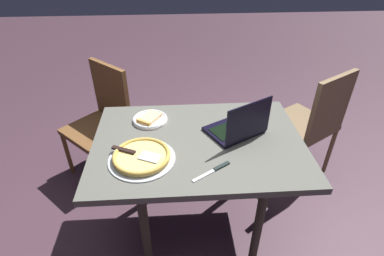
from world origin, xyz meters
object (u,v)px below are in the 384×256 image
Objects in this scene: dining_table at (198,152)px; chair_near at (103,117)px; laptop at (239,127)px; pizza_tray at (142,156)px; chair_far at (312,120)px; table_knife at (215,170)px; pizza_plate at (150,119)px.

dining_table is 1.03m from chair_near.
pizza_tray is at bearing 19.50° from laptop.
chair_far is at bearing -150.54° from dining_table.
pizza_tray is 1.72× the size of table_knife.
chair_near is (0.94, -0.67, -0.31)m from laptop.
table_knife is at bearing 126.23° from pizza_plate.
pizza_plate is 0.23× the size of chair_far.
laptop is 1.20m from chair_near.
table_knife is (0.17, 0.30, -0.05)m from laptop.
pizza_tray is at bearing 28.29° from chair_far.
chair_near is at bearing -45.57° from dining_table.
dining_table is 5.81× the size of table_knife.
chair_near reaches higher than dining_table.
pizza_tray is (0.31, 0.14, 0.10)m from dining_table.
pizza_plate is at bearing 130.37° from chair_near.
pizza_plate is at bearing -53.77° from table_knife.
dining_table is 0.28m from laptop.
chair_far is at bearing -151.71° from pizza_tray.
chair_far reaches higher than dining_table.
table_knife is at bearing 163.81° from pizza_tray.
pizza_tray is at bearing 86.23° from pizza_plate.
laptop is at bearing -167.76° from dining_table.
chair_far reaches higher than pizza_tray.
pizza_tray is (0.02, 0.37, 0.01)m from pizza_plate.
pizza_plate is 1.05× the size of table_knife.
chair_near is (0.40, -0.86, -0.28)m from pizza_tray.
chair_far is at bearing -145.61° from laptop.
chair_near is (0.77, -0.97, -0.27)m from table_knife.
dining_table is 0.27m from table_knife.
pizza_tray is 1.43m from chair_far.
table_knife is (-0.06, 0.25, 0.09)m from dining_table.
chair_far is (-0.93, -0.52, -0.16)m from dining_table.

